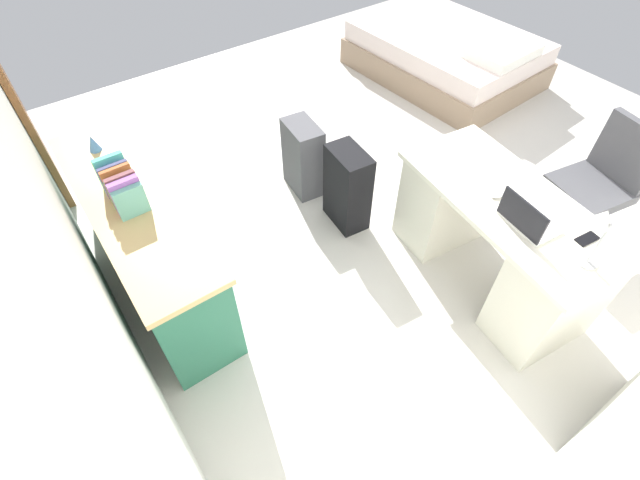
# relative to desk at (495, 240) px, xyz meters

# --- Properties ---
(ground_plane) EXTENTS (6.06, 6.06, 0.00)m
(ground_plane) POSITION_rel_desk_xyz_m (1.16, -0.26, -0.39)
(ground_plane) COLOR beige
(wall_back) EXTENTS (4.57, 0.10, 2.76)m
(wall_back) POSITION_rel_desk_xyz_m (1.16, 2.27, 0.98)
(wall_back) COLOR silver
(wall_back) RESTS_ON ground_plane
(desk) EXTENTS (1.51, 0.83, 0.76)m
(desk) POSITION_rel_desk_xyz_m (0.00, 0.00, 0.00)
(desk) COLOR silver
(desk) RESTS_ON ground_plane
(office_chair) EXTENTS (0.54, 0.54, 0.94)m
(office_chair) POSITION_rel_desk_xyz_m (-0.11, -0.93, 0.02)
(office_chair) COLOR black
(office_chair) RESTS_ON ground_plane
(credenza) EXTENTS (1.80, 0.48, 0.78)m
(credenza) POSITION_rel_desk_xyz_m (1.32, 1.89, -0.00)
(credenza) COLOR #28664C
(credenza) RESTS_ON ground_plane
(bed) EXTENTS (1.98, 1.51, 0.58)m
(bed) POSITION_rel_desk_xyz_m (2.21, -1.87, -0.15)
(bed) COLOR gray
(bed) RESTS_ON ground_plane
(suitcase_black) EXTENTS (0.38, 0.26, 0.66)m
(suitcase_black) POSITION_rel_desk_xyz_m (1.03, 0.44, -0.06)
(suitcase_black) COLOR black
(suitcase_black) RESTS_ON ground_plane
(suitcase_spare_grey) EXTENTS (0.38, 0.26, 0.62)m
(suitcase_spare_grey) POSITION_rel_desk_xyz_m (1.55, 0.49, -0.09)
(suitcase_spare_grey) COLOR #4C4C51
(suitcase_spare_grey) RESTS_ON ground_plane
(laptop) EXTENTS (0.33, 0.26, 0.21)m
(laptop) POSITION_rel_desk_xyz_m (-0.18, 0.12, 0.41)
(laptop) COLOR silver
(laptop) RESTS_ON desk
(computer_mouse) EXTENTS (0.07, 0.11, 0.03)m
(computer_mouse) POSITION_rel_desk_xyz_m (0.08, 0.04, 0.38)
(computer_mouse) COLOR white
(computer_mouse) RESTS_ON desk
(cell_phone_near_laptop) EXTENTS (0.08, 0.14, 0.01)m
(cell_phone_near_laptop) POSITION_rel_desk_xyz_m (-0.45, -0.08, 0.37)
(cell_phone_near_laptop) COLOR black
(cell_phone_near_laptop) RESTS_ON desk
(desk_lamp) EXTENTS (0.16, 0.11, 0.34)m
(desk_lamp) POSITION_rel_desk_xyz_m (-0.51, 0.07, 0.62)
(desk_lamp) COLOR silver
(desk_lamp) RESTS_ON desk
(book_row) EXTENTS (0.35, 0.17, 0.24)m
(book_row) POSITION_rel_desk_xyz_m (1.33, 1.89, 0.49)
(book_row) COLOR #66AFA0
(book_row) RESTS_ON credenza
(figurine_small) EXTENTS (0.08, 0.08, 0.11)m
(figurine_small) POSITION_rel_desk_xyz_m (1.91, 1.89, 0.44)
(figurine_small) COLOR #4C7FBF
(figurine_small) RESTS_ON credenza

